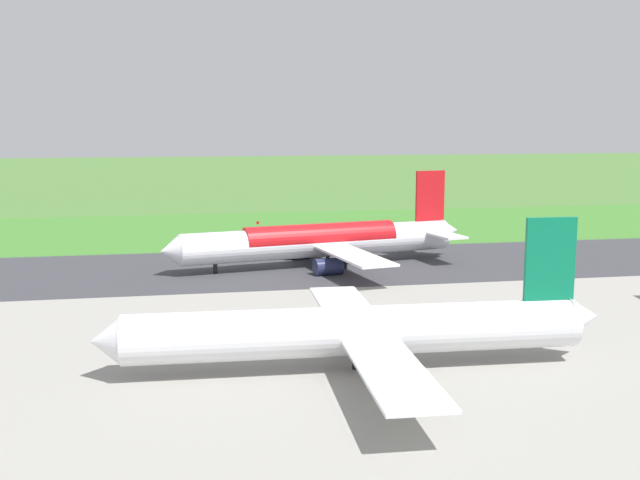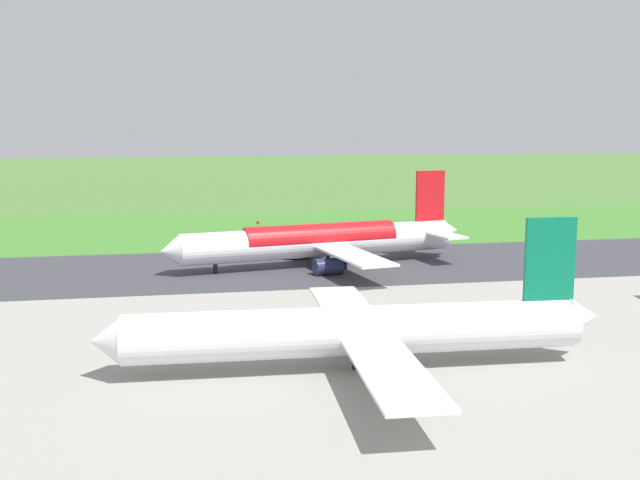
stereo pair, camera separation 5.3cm
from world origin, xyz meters
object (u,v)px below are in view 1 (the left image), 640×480
at_px(airliner_main, 322,241).
at_px(traffic_cone_orange, 221,233).
at_px(airliner_parked_mid, 359,330).
at_px(no_stopping_sign, 258,227).

distance_m(airliner_main, traffic_cone_orange, 41.83).
bearing_deg(airliner_main, airliner_parked_mid, 83.35).
xyz_separation_m(airliner_main, traffic_cone_orange, (15.28, -38.73, -4.08)).
height_order(no_stopping_sign, traffic_cone_orange, no_stopping_sign).
xyz_separation_m(airliner_parked_mid, traffic_cone_orange, (9.01, -92.53, -3.82)).
xyz_separation_m(airliner_main, no_stopping_sign, (7.33, -37.09, -2.60)).
bearing_deg(traffic_cone_orange, airliner_parked_mid, 95.56).
relative_size(no_stopping_sign, traffic_cone_orange, 5.42).
distance_m(airliner_main, no_stopping_sign, 37.89).
bearing_deg(traffic_cone_orange, airliner_main, 111.53).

